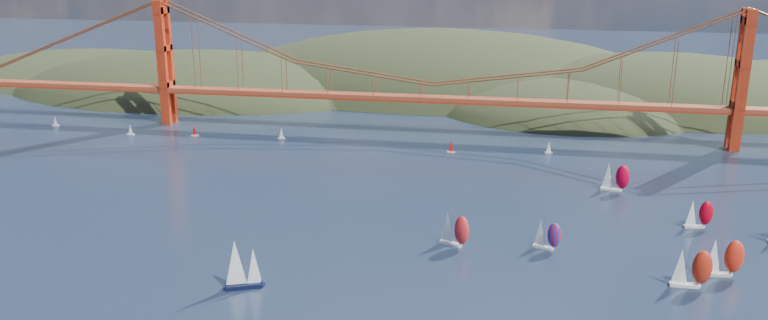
{
  "coord_description": "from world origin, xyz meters",
  "views": [
    {
      "loc": [
        37.08,
        -127.54,
        79.15
      ],
      "look_at": [
        -3.94,
        90.0,
        14.49
      ],
      "focal_mm": 35.0,
      "sensor_mm": 36.0,
      "label": 1
    }
  ],
  "objects": [
    {
      "name": "headlands",
      "position": [
        44.95,
        278.29,
        -12.46
      ],
      "size": [
        725.0,
        225.0,
        96.0
      ],
      "color": "black",
      "rests_on": "ground"
    },
    {
      "name": "bridge",
      "position": [
        -1.75,
        180.0,
        32.23
      ],
      "size": [
        552.0,
        12.0,
        55.0
      ],
      "color": "#973B20",
      "rests_on": "ground"
    },
    {
      "name": "sloop_navy",
      "position": [
        -26.16,
        25.6,
        6.04
      ],
      "size": [
        9.37,
        7.16,
        13.68
      ],
      "rotation": [
        0.0,
        0.0,
        0.4
      ],
      "color": "black",
      "rests_on": "ground"
    },
    {
      "name": "racer_0",
      "position": [
        20.8,
        60.94,
        4.81
      ],
      "size": [
        9.02,
        6.8,
        10.19
      ],
      "rotation": [
        0.0,
        0.0,
        -0.49
      ],
      "color": "white",
      "rests_on": "ground"
    },
    {
      "name": "racer_1",
      "position": [
        78.43,
        46.02,
        5.05
      ],
      "size": [
        9.26,
        3.73,
        10.69
      ],
      "rotation": [
        0.0,
        0.0,
        0.01
      ],
      "color": "white",
      "rests_on": "ground"
    },
    {
      "name": "racer_2",
      "position": [
        87.5,
        53.89,
        5.08
      ],
      "size": [
        9.45,
        4.06,
        10.74
      ],
      "rotation": [
        0.0,
        0.0,
        0.08
      ],
      "color": "silver",
      "rests_on": "ground"
    },
    {
      "name": "racer_3",
      "position": [
        88.49,
        87.14,
        4.31
      ],
      "size": [
        8.12,
        4.11,
        9.13
      ],
      "rotation": [
        0.0,
        0.0,
        0.18
      ],
      "color": "silver",
      "rests_on": "ground"
    },
    {
      "name": "racer_5",
      "position": [
        68.37,
        117.17,
        4.86
      ],
      "size": [
        9.17,
        4.9,
        10.29
      ],
      "rotation": [
        0.0,
        0.0,
        -0.21
      ],
      "color": "white",
      "rests_on": "ground"
    },
    {
      "name": "racer_rwb",
      "position": [
        45.38,
        63.29,
        4.14
      ],
      "size": [
        7.83,
        5.17,
        8.76
      ],
      "rotation": [
        0.0,
        0.0,
        -0.37
      ],
      "color": "white",
      "rests_on": "ground"
    },
    {
      "name": "distant_boat_0",
      "position": [
        -167.68,
        164.98,
        2.41
      ],
      "size": [
        3.0,
        2.0,
        4.7
      ],
      "color": "silver",
      "rests_on": "ground"
    },
    {
      "name": "distant_boat_1",
      "position": [
        -126.58,
        156.44,
        2.41
      ],
      "size": [
        3.0,
        2.0,
        4.7
      ],
      "color": "silver",
      "rests_on": "ground"
    },
    {
      "name": "distant_boat_2",
      "position": [
        -98.88,
        159.57,
        2.41
      ],
      "size": [
        3.0,
        2.0,
        4.7
      ],
      "color": "silver",
      "rests_on": "ground"
    },
    {
      "name": "distant_boat_3",
      "position": [
        -61.21,
        162.09,
        2.41
      ],
      "size": [
        3.0,
        2.0,
        4.7
      ],
      "color": "silver",
      "rests_on": "ground"
    },
    {
      "name": "distant_boat_8",
      "position": [
        48.19,
        159.98,
        2.41
      ],
      "size": [
        3.0,
        2.0,
        4.7
      ],
      "color": "silver",
      "rests_on": "ground"
    },
    {
      "name": "distant_boat_9",
      "position": [
        10.63,
        153.98,
        2.41
      ],
      "size": [
        3.0,
        2.0,
        4.7
      ],
      "color": "silver",
      "rests_on": "ground"
    }
  ]
}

